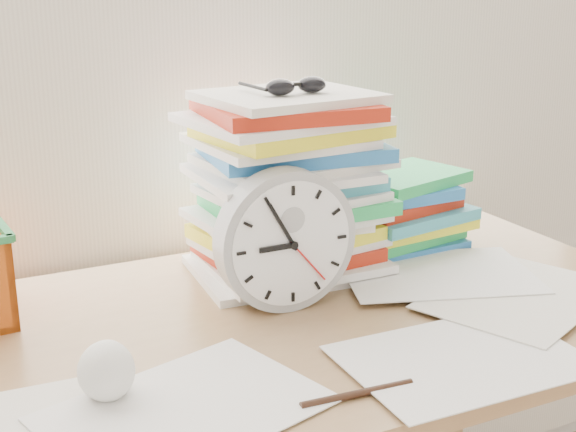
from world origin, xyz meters
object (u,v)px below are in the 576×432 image
clock (285,240)px  book_stack (400,213)px  paper_stack (287,185)px  desk (259,364)px

clock → book_stack: size_ratio=0.89×
paper_stack → clock: size_ratio=1.42×
desk → clock: size_ratio=6.09×
desk → paper_stack: size_ratio=4.28×
paper_stack → clock: 0.16m
paper_stack → clock: bearing=-117.3°
clock → book_stack: clock is taller
clock → book_stack: 0.35m
desk → book_stack: book_stack is taller
book_stack → desk: bearing=-154.9°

